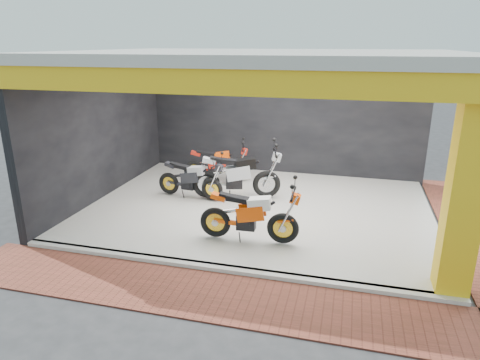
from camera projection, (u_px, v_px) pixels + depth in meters
The scene contains 15 objects.
ground at pixel (237, 246), 8.53m from camera, with size 80.00×80.00×0.00m, color #2D2D30.
showroom_floor at pixel (259, 208), 10.36m from camera, with size 8.00×6.00×0.10m, color white.
showroom_ceiling at pixel (261, 56), 9.27m from camera, with size 8.40×6.40×0.20m, color beige.
back_wall at pixel (282, 118), 12.69m from camera, with size 8.20×0.20×3.50m, color black.
left_wall at pixel (102, 130), 10.83m from camera, with size 0.20×6.20×3.50m, color black.
corner_column at pixel (465, 192), 6.39m from camera, with size 0.50×0.50×3.50m, color yellow.
header_beam_front at pixel (220, 82), 6.60m from camera, with size 8.40×0.30×0.40m, color yellow.
header_beam_right at pixel (460, 73), 8.38m from camera, with size 0.30×6.40×0.40m, color yellow.
floor_kerb at pixel (222, 269), 7.58m from camera, with size 8.00×0.20×0.10m, color white.
paver_front at pixel (208, 294), 6.87m from camera, with size 9.00×1.40×0.03m, color brown.
paver_right at pixel (476, 231), 9.20m from camera, with size 1.40×7.00×0.03m, color brown.
moto_hero at pixel (283, 214), 8.20m from camera, with size 2.10×0.78×1.28m, color #F54E0A, non-canonical shape.
moto_row_a at pixel (212, 179), 10.51m from camera, with size 1.91×0.71×1.16m, color black, non-canonical shape.
moto_row_b at pixel (267, 171), 10.65m from camera, with size 2.34×0.87×1.43m, color #ADB1B5, non-canonical shape.
moto_row_c at pixel (237, 162), 12.01m from camera, with size 1.91×0.71×1.17m, color #AF1F12, non-canonical shape.
Camera 1 is at (2.03, -7.44, 3.88)m, focal length 32.00 mm.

